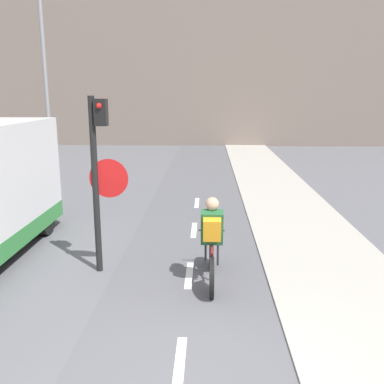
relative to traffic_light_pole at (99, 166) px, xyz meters
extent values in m
cube|color=white|center=(1.53, -2.69, -1.88)|extent=(0.12, 1.10, 0.00)
cube|color=white|center=(1.53, -0.19, -1.88)|extent=(0.12, 1.10, 0.00)
cube|color=white|center=(1.53, 2.31, -1.88)|extent=(0.12, 1.10, 0.00)
cube|color=white|center=(1.53, 4.81, -1.88)|extent=(0.12, 1.10, 0.00)
cube|color=slate|center=(1.53, 21.19, 3.05)|extent=(60.00, 5.00, 9.90)
cylinder|color=black|center=(-0.09, 0.00, -0.37)|extent=(0.11, 0.11, 3.06)
cube|color=black|center=(0.07, 0.00, 0.89)|extent=(0.20, 0.20, 0.44)
sphere|color=red|center=(0.07, -0.11, 1.00)|extent=(0.09, 0.09, 0.09)
cone|color=red|center=(0.15, 0.00, -0.22)|extent=(0.67, 0.01, 0.67)
cone|color=silver|center=(0.15, 0.00, -0.22)|extent=(0.60, 0.02, 0.60)
cylinder|color=gray|center=(-4.05, 8.63, 1.38)|extent=(0.14, 0.14, 6.55)
cylinder|color=black|center=(1.91, -0.94, -1.58)|extent=(0.07, 0.64, 0.64)
cylinder|color=black|center=(1.91, 0.16, -1.58)|extent=(0.07, 0.64, 0.64)
cylinder|color=maroon|center=(1.91, -0.18, -1.41)|extent=(0.04, 0.70, 0.40)
cylinder|color=maroon|center=(1.91, -0.69, -1.39)|extent=(0.04, 0.37, 0.42)
cylinder|color=maroon|center=(1.91, -0.35, -1.21)|extent=(0.04, 1.02, 0.07)
cylinder|color=maroon|center=(1.91, -0.73, -1.59)|extent=(0.04, 0.42, 0.05)
cylinder|color=black|center=(1.91, 0.16, -1.18)|extent=(0.46, 0.03, 0.03)
cube|color=#235B33|center=(1.91, -0.47, -0.91)|extent=(0.36, 0.31, 0.59)
sphere|color=tan|center=(1.91, -0.43, -0.53)|extent=(0.22, 0.22, 0.22)
cylinder|color=#232328|center=(1.81, -0.51, -1.34)|extent=(0.04, 0.07, 0.40)
cylinder|color=#232328|center=(2.01, -0.51, -1.34)|extent=(0.04, 0.07, 0.40)
cube|color=orange|center=(1.91, -0.65, -0.89)|extent=(0.28, 0.23, 0.39)
cube|color=black|center=(-2.71, 2.73, -0.10)|extent=(1.87, 0.04, 0.70)
cylinder|color=black|center=(-1.77, 1.93, -1.55)|extent=(0.18, 0.70, 0.70)
camera|label=1|loc=(1.84, -7.07, 1.20)|focal=40.00mm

